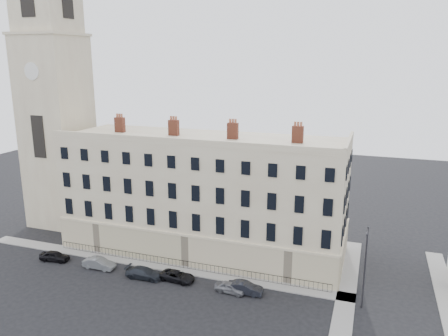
{
  "coord_description": "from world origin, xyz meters",
  "views": [
    {
      "loc": [
        14.5,
        -38.47,
        24.47
      ],
      "look_at": [
        -2.44,
        10.0,
        11.74
      ],
      "focal_mm": 35.0,
      "sensor_mm": 36.0,
      "label": 1
    }
  ],
  "objects_px": {
    "car_f": "(245,288)",
    "car_c": "(144,273)",
    "car_d": "(177,276)",
    "car_e": "(230,287)",
    "car_a": "(55,256)",
    "car_b": "(99,263)",
    "streetlamp": "(365,264)"
  },
  "relations": [
    {
      "from": "streetlamp",
      "to": "car_d",
      "type": "bearing_deg",
      "value": -179.63
    },
    {
      "from": "car_a",
      "to": "streetlamp",
      "type": "xyz_separation_m",
      "value": [
        36.76,
        1.38,
        4.24
      ]
    },
    {
      "from": "car_c",
      "to": "car_e",
      "type": "distance_m",
      "value": 10.41
    },
    {
      "from": "car_a",
      "to": "car_f",
      "type": "relative_size",
      "value": 0.94
    },
    {
      "from": "car_a",
      "to": "car_c",
      "type": "relative_size",
      "value": 0.85
    },
    {
      "from": "car_b",
      "to": "car_f",
      "type": "relative_size",
      "value": 1.01
    },
    {
      "from": "car_a",
      "to": "streetlamp",
      "type": "height_order",
      "value": "streetlamp"
    },
    {
      "from": "car_a",
      "to": "car_f",
      "type": "distance_m",
      "value": 24.74
    },
    {
      "from": "car_a",
      "to": "car_b",
      "type": "xyz_separation_m",
      "value": [
        6.48,
        0.07,
        0.02
      ]
    },
    {
      "from": "car_f",
      "to": "streetlamp",
      "type": "bearing_deg",
      "value": -87.07
    },
    {
      "from": "car_c",
      "to": "streetlamp",
      "type": "bearing_deg",
      "value": -88.03
    },
    {
      "from": "car_a",
      "to": "car_d",
      "type": "bearing_deg",
      "value": -96.09
    },
    {
      "from": "car_e",
      "to": "streetlamp",
      "type": "height_order",
      "value": "streetlamp"
    },
    {
      "from": "car_b",
      "to": "car_e",
      "type": "bearing_deg",
      "value": -91.31
    },
    {
      "from": "car_b",
      "to": "streetlamp",
      "type": "distance_m",
      "value": 30.6
    },
    {
      "from": "car_f",
      "to": "streetlamp",
      "type": "relative_size",
      "value": 0.45
    },
    {
      "from": "car_c",
      "to": "streetlamp",
      "type": "xyz_separation_m",
      "value": [
        23.95,
        1.64,
        4.24
      ]
    },
    {
      "from": "car_a",
      "to": "car_b",
      "type": "distance_m",
      "value": 6.48
    },
    {
      "from": "car_c",
      "to": "car_d",
      "type": "distance_m",
      "value": 3.95
    },
    {
      "from": "car_c",
      "to": "car_b",
      "type": "bearing_deg",
      "value": 85.09
    },
    {
      "from": "car_b",
      "to": "car_e",
      "type": "xyz_separation_m",
      "value": [
        16.74,
        -0.1,
        -0.07
      ]
    },
    {
      "from": "car_c",
      "to": "car_f",
      "type": "distance_m",
      "value": 11.94
    },
    {
      "from": "car_e",
      "to": "car_f",
      "type": "relative_size",
      "value": 0.87
    },
    {
      "from": "car_d",
      "to": "car_e",
      "type": "height_order",
      "value": "car_e"
    },
    {
      "from": "car_b",
      "to": "streetlamp",
      "type": "bearing_deg",
      "value": -88.47
    },
    {
      "from": "car_a",
      "to": "car_e",
      "type": "distance_m",
      "value": 23.22
    },
    {
      "from": "car_a",
      "to": "car_e",
      "type": "relative_size",
      "value": 1.08
    },
    {
      "from": "car_a",
      "to": "car_d",
      "type": "height_order",
      "value": "car_a"
    },
    {
      "from": "car_b",
      "to": "car_d",
      "type": "relative_size",
      "value": 0.98
    },
    {
      "from": "car_f",
      "to": "car_a",
      "type": "bearing_deg",
      "value": 88.41
    },
    {
      "from": "car_f",
      "to": "car_c",
      "type": "bearing_deg",
      "value": 90.37
    },
    {
      "from": "car_e",
      "to": "car_b",
      "type": "bearing_deg",
      "value": 94.44
    }
  ]
}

